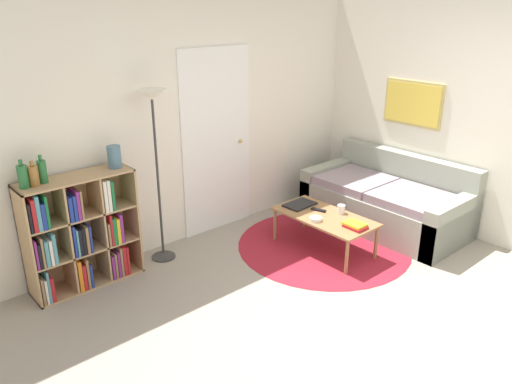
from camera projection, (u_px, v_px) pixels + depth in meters
ground_plane at (389, 329)px, 4.03m from camera, size 14.00×14.00×0.00m
wall_back at (203, 120)px, 5.32m from camera, size 7.24×0.11×2.60m
wall_right at (418, 110)px, 5.75m from camera, size 0.08×5.48×2.60m
rug at (323, 245)px, 5.39m from camera, size 1.85×1.85×0.01m
bookshelf at (78, 235)px, 4.49m from camera, size 0.99×0.34×1.05m
floor_lamp at (153, 120)px, 4.63m from camera, size 0.28×0.28×1.72m
couch at (388, 202)px, 5.83m from camera, size 0.94×1.83×0.80m
coffee_table at (324, 219)px, 5.20m from camera, size 0.55×1.08×0.39m
laptop at (300, 204)px, 5.44m from camera, size 0.35×0.25×0.02m
bowl at (316, 219)px, 5.06m from camera, size 0.13×0.13×0.04m
book_stack_on_table at (355, 225)px, 4.90m from camera, size 0.16×0.22×0.05m
cup at (341, 209)px, 5.23m from camera, size 0.08×0.08×0.09m
remote at (318, 210)px, 5.30m from camera, size 0.09×0.17×0.02m
bottle_left at (23, 176)px, 4.02m from camera, size 0.08×0.08×0.24m
bottle_middle at (34, 176)px, 4.08m from camera, size 0.08×0.08×0.21m
bottle_right at (42, 171)px, 4.14m from camera, size 0.07×0.07×0.24m
vase_on_shelf at (114, 157)px, 4.52m from camera, size 0.12×0.12×0.20m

